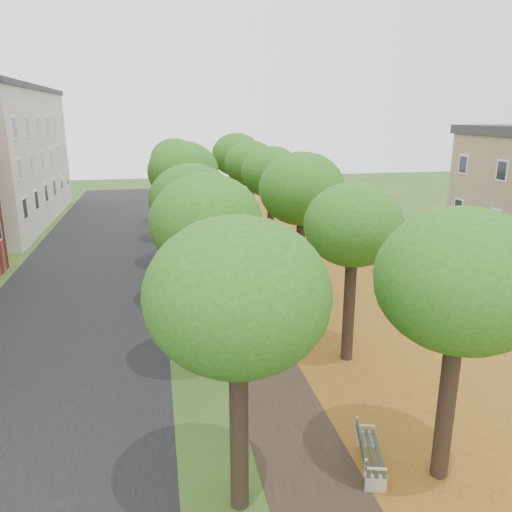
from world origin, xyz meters
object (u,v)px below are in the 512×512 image
car_white (395,240)px  car_red (458,260)px  bench (369,452)px  car_grey (407,245)px

car_white → car_red: bearing=-169.3°
bench → car_grey: (9.96, 17.24, 0.26)m
car_grey → car_white: car_grey is taller
car_white → car_grey: bearing=177.9°
car_red → car_grey: (-1.17, 3.51, 0.03)m
car_grey → bench: bearing=125.5°
car_white → bench: bearing=150.0°
bench → car_red: size_ratio=0.46×
car_red → car_white: car_red is taller
car_grey → car_white: bearing=-24.5°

